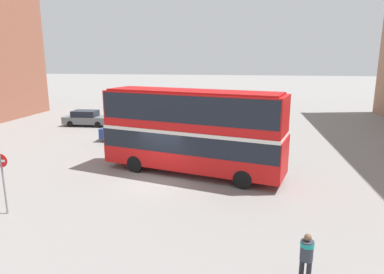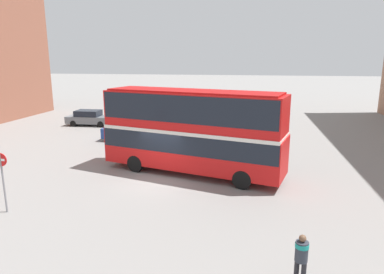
# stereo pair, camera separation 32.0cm
# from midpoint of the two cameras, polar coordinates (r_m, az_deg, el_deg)

# --- Properties ---
(ground_plane) EXTENTS (240.00, 240.00, 0.00)m
(ground_plane) POSITION_cam_midpoint_polar(r_m,az_deg,el_deg) (18.92, -5.45, -7.34)
(ground_plane) COLOR gray
(double_decker_bus) EXTENTS (10.79, 5.14, 4.83)m
(double_decker_bus) POSITION_cam_midpoint_polar(r_m,az_deg,el_deg) (19.36, 0.48, 1.67)
(double_decker_bus) COLOR red
(double_decker_bus) RESTS_ON ground_plane
(pedestrian_foreground) EXTENTS (0.56, 0.56, 1.61)m
(pedestrian_foreground) POSITION_cam_midpoint_polar(r_m,az_deg,el_deg) (11.03, 18.60, -18.08)
(pedestrian_foreground) COLOR #232328
(pedestrian_foreground) RESTS_ON ground_plane
(parked_car_kerb_near) EXTENTS (4.41, 1.93, 1.53)m
(parked_car_kerb_near) POSITION_cam_midpoint_polar(r_m,az_deg,el_deg) (28.16, -9.75, 0.98)
(parked_car_kerb_near) COLOR navy
(parked_car_kerb_near) RESTS_ON ground_plane
(parked_car_kerb_far) EXTENTS (4.59, 1.99, 1.52)m
(parked_car_kerb_far) POSITION_cam_midpoint_polar(r_m,az_deg,el_deg) (35.49, -16.43, 3.08)
(parked_car_kerb_far) COLOR slate
(parked_car_kerb_far) RESTS_ON ground_plane
(parked_car_side_street) EXTENTS (4.86, 2.74, 1.55)m
(parked_car_side_street) POSITION_cam_midpoint_polar(r_m,az_deg,el_deg) (34.11, -6.78, 3.18)
(parked_car_side_street) COLOR silver
(parked_car_side_street) RESTS_ON ground_plane
(no_entry_sign) EXTENTS (0.58, 0.08, 2.68)m
(no_entry_sign) POSITION_cam_midpoint_polar(r_m,az_deg,el_deg) (16.64, -28.58, -5.39)
(no_entry_sign) COLOR gray
(no_entry_sign) RESTS_ON ground_plane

